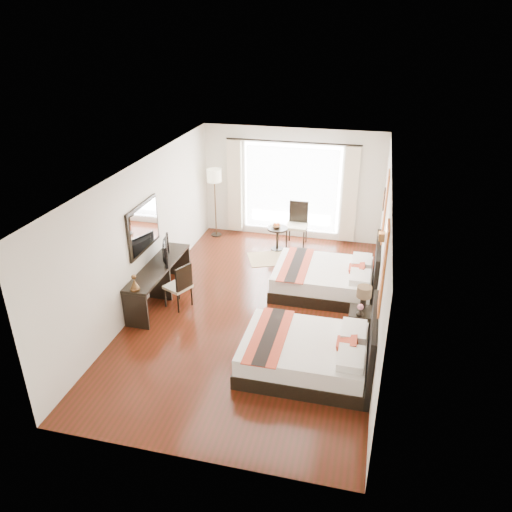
% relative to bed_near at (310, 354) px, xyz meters
% --- Properties ---
extents(floor, '(4.50, 7.50, 0.01)m').
position_rel_bed_near_xyz_m(floor, '(-1.26, 1.56, -0.31)').
color(floor, '#37180A').
rests_on(floor, ground).
extents(ceiling, '(4.50, 7.50, 0.02)m').
position_rel_bed_near_xyz_m(ceiling, '(-1.26, 1.56, 2.48)').
color(ceiling, white).
rests_on(ceiling, wall_headboard).
extents(wall_headboard, '(0.01, 7.50, 2.80)m').
position_rel_bed_near_xyz_m(wall_headboard, '(0.98, 1.56, 1.09)').
color(wall_headboard, silver).
rests_on(wall_headboard, floor).
extents(wall_desk, '(0.01, 7.50, 2.80)m').
position_rel_bed_near_xyz_m(wall_desk, '(-3.51, 1.56, 1.09)').
color(wall_desk, silver).
rests_on(wall_desk, floor).
extents(wall_window, '(4.50, 0.01, 2.80)m').
position_rel_bed_near_xyz_m(wall_window, '(-1.26, 5.31, 1.09)').
color(wall_window, silver).
rests_on(wall_window, floor).
extents(wall_entry, '(4.50, 0.01, 2.80)m').
position_rel_bed_near_xyz_m(wall_entry, '(-1.26, -2.18, 1.09)').
color(wall_entry, silver).
rests_on(wall_entry, floor).
extents(window_glass, '(2.40, 0.02, 2.20)m').
position_rel_bed_near_xyz_m(window_glass, '(-1.26, 5.29, 0.99)').
color(window_glass, white).
rests_on(window_glass, wall_window).
extents(sheer_curtain, '(2.30, 0.02, 2.10)m').
position_rel_bed_near_xyz_m(sheer_curtain, '(-1.26, 5.23, 0.99)').
color(sheer_curtain, white).
rests_on(sheer_curtain, wall_window).
extents(drape_left, '(0.35, 0.14, 2.35)m').
position_rel_bed_near_xyz_m(drape_left, '(-2.71, 5.19, 0.97)').
color(drape_left, beige).
rests_on(drape_left, floor).
extents(drape_right, '(0.35, 0.14, 2.35)m').
position_rel_bed_near_xyz_m(drape_right, '(0.19, 5.19, 0.97)').
color(drape_right, beige).
rests_on(drape_right, floor).
extents(art_panel_near, '(0.03, 0.50, 1.35)m').
position_rel_bed_near_xyz_m(art_panel_near, '(0.97, -0.00, 1.64)').
color(art_panel_near, '#9B2B16').
rests_on(art_panel_near, wall_headboard).
extents(art_panel_far, '(0.03, 0.50, 1.35)m').
position_rel_bed_near_xyz_m(art_panel_far, '(0.97, 2.62, 1.64)').
color(art_panel_far, '#9B2B16').
rests_on(art_panel_far, wall_headboard).
extents(wall_sconce, '(0.10, 0.14, 0.14)m').
position_rel_bed_near_xyz_m(wall_sconce, '(0.93, 1.25, 1.61)').
color(wall_sconce, '#4F351C').
rests_on(wall_sconce, wall_headboard).
extents(mirror_frame, '(0.04, 1.25, 0.95)m').
position_rel_bed_near_xyz_m(mirror_frame, '(-3.48, 1.52, 1.24)').
color(mirror_frame, black).
rests_on(mirror_frame, wall_desk).
extents(mirror_glass, '(0.01, 1.12, 0.82)m').
position_rel_bed_near_xyz_m(mirror_glass, '(-3.46, 1.52, 1.24)').
color(mirror_glass, white).
rests_on(mirror_glass, mirror_frame).
extents(bed_near, '(2.09, 1.63, 1.18)m').
position_rel_bed_near_xyz_m(bed_near, '(0.00, 0.00, 0.00)').
color(bed_near, black).
rests_on(bed_near, floor).
extents(bed_far, '(2.10, 1.63, 1.18)m').
position_rel_bed_near_xyz_m(bed_far, '(-0.00, 2.62, 0.00)').
color(bed_far, black).
rests_on(bed_far, floor).
extents(nightstand, '(0.39, 0.48, 0.46)m').
position_rel_bed_near_xyz_m(nightstand, '(0.72, 1.25, -0.07)').
color(nightstand, black).
rests_on(nightstand, floor).
extents(table_lamp, '(0.26, 0.26, 0.42)m').
position_rel_bed_near_xyz_m(table_lamp, '(0.75, 1.31, 0.48)').
color(table_lamp, black).
rests_on(table_lamp, nightstand).
extents(vase, '(0.15, 0.15, 0.14)m').
position_rel_bed_near_xyz_m(vase, '(0.71, 1.05, 0.26)').
color(vase, black).
rests_on(vase, nightstand).
extents(console_desk, '(0.50, 2.20, 0.76)m').
position_rel_bed_near_xyz_m(console_desk, '(-3.25, 1.52, 0.07)').
color(console_desk, black).
rests_on(console_desk, floor).
extents(television, '(0.37, 0.76, 0.45)m').
position_rel_bed_near_xyz_m(television, '(-3.23, 1.76, 0.67)').
color(television, black).
rests_on(television, console_desk).
extents(bronze_figurine, '(0.20, 0.20, 0.27)m').
position_rel_bed_near_xyz_m(bronze_figurine, '(-3.25, 0.52, 0.58)').
color(bronze_figurine, '#4F351C').
rests_on(bronze_figurine, console_desk).
extents(desk_chair, '(0.57, 0.57, 0.93)m').
position_rel_bed_near_xyz_m(desk_chair, '(-2.78, 1.34, -0.02)').
color(desk_chair, beige).
rests_on(desk_chair, floor).
extents(floor_lamp, '(0.36, 0.36, 1.78)m').
position_rel_bed_near_xyz_m(floor_lamp, '(-3.15, 4.89, 1.20)').
color(floor_lamp, black).
rests_on(floor_lamp, floor).
extents(side_table, '(0.50, 0.50, 0.57)m').
position_rel_bed_near_xyz_m(side_table, '(-1.43, 4.41, -0.02)').
color(side_table, black).
rests_on(side_table, floor).
extents(fruit_bowl, '(0.26, 0.26, 0.05)m').
position_rel_bed_near_xyz_m(fruit_bowl, '(-1.46, 4.41, 0.29)').
color(fruit_bowl, '#4C301B').
rests_on(fruit_bowl, side_table).
extents(window_chair, '(0.51, 0.51, 1.09)m').
position_rel_bed_near_xyz_m(window_chair, '(-1.02, 4.81, 0.03)').
color(window_chair, beige).
rests_on(window_chair, floor).
extents(jute_rug, '(1.40, 1.19, 0.01)m').
position_rel_bed_near_xyz_m(jute_rug, '(-1.40, 3.89, -0.30)').
color(jute_rug, tan).
rests_on(jute_rug, floor).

